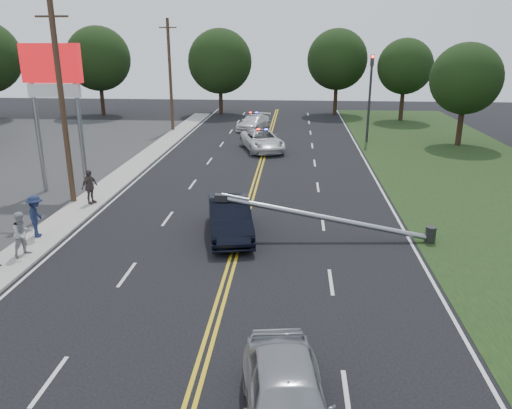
# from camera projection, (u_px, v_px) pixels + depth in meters

# --- Properties ---
(ground) EXTENTS (120.00, 120.00, 0.00)m
(ground) POSITION_uv_depth(u_px,v_px,m) (208.00, 342.00, 14.14)
(ground) COLOR black
(ground) RESTS_ON ground
(sidewalk) EXTENTS (1.80, 70.00, 0.12)m
(sidewalk) POSITION_uv_depth(u_px,v_px,m) (72.00, 215.00, 24.22)
(sidewalk) COLOR #ACA69B
(sidewalk) RESTS_ON ground
(centerline_yellow) EXTENTS (0.36, 80.00, 0.00)m
(centerline_yellow) POSITION_uv_depth(u_px,v_px,m) (244.00, 221.00, 23.60)
(centerline_yellow) COLOR gold
(centerline_yellow) RESTS_ON ground
(pylon_sign) EXTENTS (3.20, 0.35, 8.00)m
(pylon_sign) POSITION_uv_depth(u_px,v_px,m) (53.00, 83.00, 26.30)
(pylon_sign) COLOR gray
(pylon_sign) RESTS_ON ground
(traffic_signal) EXTENTS (0.28, 0.41, 7.05)m
(traffic_signal) POSITION_uv_depth(u_px,v_px,m) (370.00, 91.00, 40.59)
(traffic_signal) COLOR #2D2D30
(traffic_signal) RESTS_ON ground
(fallen_streetlight) EXTENTS (9.36, 0.44, 1.91)m
(fallen_streetlight) POSITION_uv_depth(u_px,v_px,m) (338.00, 220.00, 21.11)
(fallen_streetlight) COLOR #2D2D30
(fallen_streetlight) RESTS_ON ground
(utility_pole_mid) EXTENTS (1.60, 0.28, 10.00)m
(utility_pole_mid) POSITION_uv_depth(u_px,v_px,m) (62.00, 105.00, 24.60)
(utility_pole_mid) COLOR #382619
(utility_pole_mid) RESTS_ON ground
(utility_pole_far) EXTENTS (1.60, 0.28, 10.00)m
(utility_pole_far) POSITION_uv_depth(u_px,v_px,m) (170.00, 75.00, 45.42)
(utility_pole_far) COLOR #382619
(utility_pole_far) RESTS_ON ground
(tree_5) EXTENTS (6.98, 6.98, 9.68)m
(tree_5) POSITION_uv_depth(u_px,v_px,m) (98.00, 59.00, 54.89)
(tree_5) COLOR black
(tree_5) RESTS_ON ground
(tree_6) EXTENTS (7.15, 7.15, 9.44)m
(tree_6) POSITION_uv_depth(u_px,v_px,m) (220.00, 61.00, 55.86)
(tree_6) COLOR black
(tree_6) RESTS_ON ground
(tree_7) EXTENTS (6.70, 6.70, 9.43)m
(tree_7) POSITION_uv_depth(u_px,v_px,m) (337.00, 60.00, 55.58)
(tree_7) COLOR black
(tree_7) RESTS_ON ground
(tree_8) EXTENTS (5.67, 5.67, 8.39)m
(tree_8) POSITION_uv_depth(u_px,v_px,m) (405.00, 67.00, 51.29)
(tree_8) COLOR black
(tree_8) RESTS_ON ground
(tree_9) EXTENTS (5.53, 5.53, 8.04)m
(tree_9) POSITION_uv_depth(u_px,v_px,m) (466.00, 79.00, 38.96)
(tree_9) COLOR black
(tree_9) RESTS_ON ground
(crashed_sedan) EXTENTS (2.67, 5.20, 1.63)m
(crashed_sedan) POSITION_uv_depth(u_px,v_px,m) (230.00, 218.00, 21.61)
(crashed_sedan) COLOR black
(crashed_sedan) RESTS_ON ground
(waiting_sedan) EXTENTS (2.48, 4.87, 1.59)m
(waiting_sedan) POSITION_uv_depth(u_px,v_px,m) (287.00, 400.00, 10.71)
(waiting_sedan) COLOR #95979C
(waiting_sedan) RESTS_ON ground
(emergency_a) EXTENTS (4.14, 6.06, 1.54)m
(emergency_a) POSITION_uv_depth(u_px,v_px,m) (262.00, 141.00, 38.47)
(emergency_a) COLOR silver
(emergency_a) RESTS_ON ground
(emergency_b) EXTENTS (3.36, 5.22, 1.41)m
(emergency_b) POSITION_uv_depth(u_px,v_px,m) (254.00, 122.00, 47.35)
(emergency_b) COLOR silver
(emergency_b) RESTS_ON ground
(bystander_b) EXTENTS (1.01, 1.08, 1.78)m
(bystander_b) POSITION_uv_depth(u_px,v_px,m) (23.00, 234.00, 19.33)
(bystander_b) COLOR #A3A3A7
(bystander_b) RESTS_ON sidewalk
(bystander_c) EXTENTS (0.99, 1.33, 1.84)m
(bystander_c) POSITION_uv_depth(u_px,v_px,m) (36.00, 216.00, 21.16)
(bystander_c) COLOR #1B2545
(bystander_c) RESTS_ON sidewalk
(bystander_d) EXTENTS (0.79, 1.14, 1.79)m
(bystander_d) POSITION_uv_depth(u_px,v_px,m) (90.00, 187.00, 25.49)
(bystander_d) COLOR #524441
(bystander_d) RESTS_ON sidewalk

